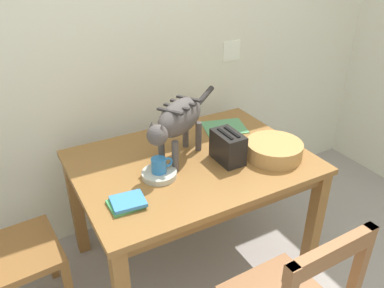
% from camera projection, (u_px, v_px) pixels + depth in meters
% --- Properties ---
extents(wall_rear, '(4.48, 0.11, 2.50)m').
position_uv_depth(wall_rear, '(135.00, 45.00, 2.42)').
color(wall_rear, silver).
rests_on(wall_rear, ground_plane).
extents(dining_table, '(1.29, 0.94, 0.74)m').
position_uv_depth(dining_table, '(192.00, 173.00, 2.23)').
color(dining_table, olive).
rests_on(dining_table, ground_plane).
extents(cat, '(0.57, 0.38, 0.35)m').
position_uv_depth(cat, '(178.00, 120.00, 2.07)').
color(cat, '#514A48').
rests_on(cat, dining_table).
extents(saucer_bowl, '(0.19, 0.19, 0.03)m').
position_uv_depth(saucer_bowl, '(159.00, 174.00, 2.03)').
color(saucer_bowl, '#B9B9A9').
rests_on(saucer_bowl, dining_table).
extents(coffee_mug, '(0.12, 0.08, 0.08)m').
position_uv_depth(coffee_mug, '(159.00, 165.00, 2.00)').
color(coffee_mug, '#2B75BB').
rests_on(coffee_mug, saucer_bowl).
extents(magazine, '(0.32, 0.29, 0.01)m').
position_uv_depth(magazine, '(224.00, 127.00, 2.54)').
color(magazine, '#539661').
rests_on(magazine, dining_table).
extents(book_stack, '(0.17, 0.15, 0.03)m').
position_uv_depth(book_stack, '(127.00, 203.00, 1.82)').
color(book_stack, '#439552').
rests_on(book_stack, dining_table).
extents(wicker_basket, '(0.32, 0.32, 0.09)m').
position_uv_depth(wicker_basket, '(274.00, 149.00, 2.20)').
color(wicker_basket, tan).
rests_on(wicker_basket, dining_table).
extents(toaster, '(0.12, 0.20, 0.18)m').
position_uv_depth(toaster, '(228.00, 147.00, 2.14)').
color(toaster, black).
rests_on(toaster, dining_table).
extents(wooden_chair_far, '(0.45, 0.45, 0.93)m').
position_uv_depth(wooden_chair_far, '(5.00, 254.00, 1.95)').
color(wooden_chair_far, brown).
rests_on(wooden_chair_far, ground_plane).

